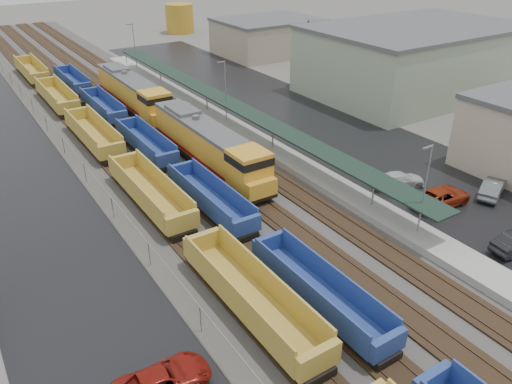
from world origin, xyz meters
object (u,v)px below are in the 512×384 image
at_px(parked_car_east_b, 442,197).
at_px(parked_car_east_c, 400,180).
at_px(well_string_blue, 210,199).
at_px(parked_car_east_e, 492,188).
at_px(well_string_yellow, 150,193).
at_px(locomotive_lead, 210,146).
at_px(locomotive_trail, 134,93).
at_px(storage_tank, 180,18).
at_px(parked_car_west_c, 163,380).

bearing_deg(parked_car_east_b, parked_car_east_c, 7.74).
distance_m(well_string_blue, parked_car_east_e, 25.55).
bearing_deg(parked_car_east_b, well_string_blue, 62.20).
bearing_deg(well_string_yellow, locomotive_lead, 25.32).
relative_size(locomotive_lead, parked_car_east_b, 3.66).
height_order(well_string_blue, parked_car_east_c, well_string_blue).
height_order(locomotive_lead, parked_car_east_c, locomotive_lead).
bearing_deg(locomotive_trail, parked_car_east_b, -70.70).
relative_size(storage_tank, parked_car_east_c, 1.31).
bearing_deg(storage_tank, parked_car_east_b, -100.20).
bearing_deg(parked_car_east_b, locomotive_lead, 39.88).
xyz_separation_m(parked_car_west_c, parked_car_east_e, (33.94, 3.87, 0.04)).
bearing_deg(parked_car_east_b, storage_tank, -7.86).
bearing_deg(storage_tank, parked_car_east_e, -96.68).
bearing_deg(parked_car_east_e, well_string_blue, 39.90).
relative_size(locomotive_trail, storage_tank, 3.29).
xyz_separation_m(well_string_blue, parked_car_east_e, (22.78, -11.57, -0.35)).
bearing_deg(well_string_yellow, well_string_blue, -42.24).
height_order(locomotive_trail, well_string_yellow, locomotive_trail).
relative_size(storage_tank, parked_car_east_e, 1.35).
bearing_deg(locomotive_lead, well_string_blue, -118.34).
bearing_deg(parked_car_east_c, parked_car_east_b, -154.91).
distance_m(well_string_yellow, parked_car_east_e, 30.80).
bearing_deg(well_string_yellow, parked_car_east_c, -23.86).
bearing_deg(locomotive_lead, parked_car_west_c, -123.56).
height_order(parked_car_east_b, parked_car_east_c, parked_car_east_b).
bearing_deg(parked_car_east_e, parked_car_west_c, 73.31).
bearing_deg(parked_car_east_b, parked_car_east_e, -102.47).
distance_m(locomotive_trail, parked_car_east_e, 44.21).
bearing_deg(well_string_blue, locomotive_lead, 61.66).
bearing_deg(parked_car_west_c, locomotive_trail, -17.83).
xyz_separation_m(locomotive_lead, parked_car_east_b, (13.52, -17.59, -1.70)).
bearing_deg(storage_tank, locomotive_lead, -112.92).
xyz_separation_m(parked_car_west_c, parked_car_east_c, (28.26, 9.73, -0.03)).
xyz_separation_m(locomotive_lead, parked_car_west_c, (-15.16, -22.85, -1.77)).
distance_m(parked_car_east_b, parked_car_east_c, 4.50).
height_order(locomotive_lead, well_string_blue, locomotive_lead).
distance_m(parked_car_west_c, parked_car_east_c, 29.89).
relative_size(parked_car_west_c, parked_car_east_b, 0.92).
bearing_deg(parked_car_east_c, parked_car_east_e, -116.21).
height_order(well_string_yellow, well_string_blue, well_string_yellow).
height_order(storage_tank, parked_car_west_c, storage_tank).
bearing_deg(well_string_blue, well_string_yellow, 137.76).
distance_m(locomotive_trail, parked_car_west_c, 46.43).
xyz_separation_m(locomotive_lead, well_string_blue, (-4.00, -7.42, -1.37)).
bearing_deg(locomotive_trail, well_string_blue, -98.01).
bearing_deg(parked_car_west_c, well_string_yellow, -19.34).
bearing_deg(locomotive_trail, well_string_yellow, -107.89).
height_order(locomotive_trail, parked_car_west_c, locomotive_trail).
relative_size(well_string_blue, parked_car_east_e, 21.47).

